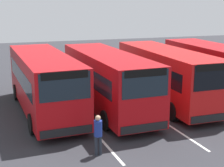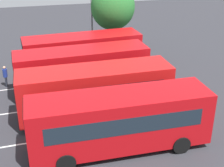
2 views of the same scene
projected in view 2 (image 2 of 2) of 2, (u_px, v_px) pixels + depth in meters
The scene contains 11 objects.
ground_plane at pixel (94, 102), 21.95m from camera, with size 68.78×68.78×0.00m, color #2B2B30.
bus_far_left at pixel (82, 53), 25.89m from camera, with size 9.48×2.96×3.15m.
bus_center_left at pixel (82, 68), 22.81m from camera, with size 9.44×2.85×3.15m.
bus_center_right at pixel (95, 90), 19.62m from camera, with size 9.37×2.61×3.15m.
bus_far_right at pixel (119, 120), 16.44m from camera, with size 9.40×2.69×3.15m.
pedestrian at pixel (5, 75), 23.76m from camera, with size 0.35×0.35×1.63m.
street_lamp at pixel (91, 6), 29.26m from camera, with size 0.66×2.51×7.77m.
depot_tree at pixel (113, 7), 29.32m from camera, with size 4.06×3.65×6.53m.
lane_stripe_outer_left at pixel (84, 80), 25.16m from camera, with size 13.99×0.12×0.01m, color silver.
lane_stripe_inner_left at pixel (94, 101), 21.95m from camera, with size 13.99×0.12×0.01m, color silver.
lane_stripe_inner_right at pixel (106, 130), 18.74m from camera, with size 13.99×0.12×0.01m, color silver.
Camera 2 is at (3.76, 19.07, 10.35)m, focal length 51.42 mm.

